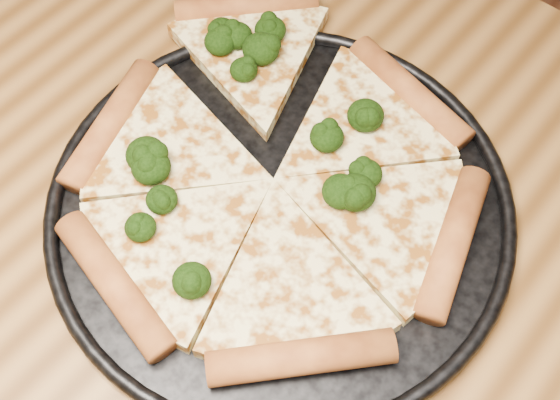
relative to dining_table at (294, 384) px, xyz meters
The scene contains 4 objects.
dining_table is the anchor object (origin of this frame).
pizza_pan 0.16m from the dining_table, 135.30° to the left, with size 0.40×0.40×0.02m.
pizza 0.19m from the dining_table, 136.81° to the left, with size 0.39×0.38×0.03m.
broccoli_florets 0.23m from the dining_table, 139.82° to the left, with size 0.24×0.27×0.03m.
Camera 1 is at (0.12, -0.16, 1.30)m, focal length 47.91 mm.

